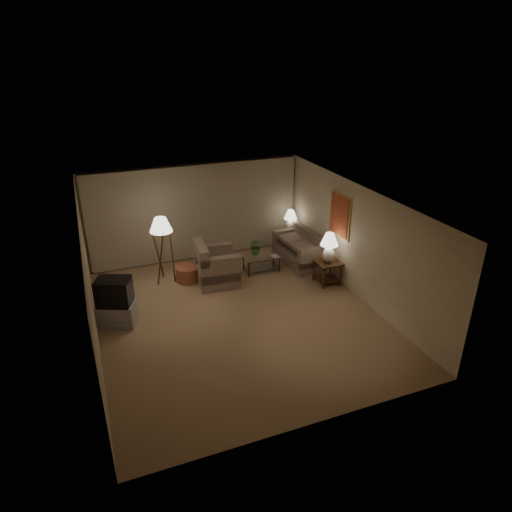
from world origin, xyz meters
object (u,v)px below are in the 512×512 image
(side_table_far, at_px, (290,238))
(ottoman, at_px, (188,274))
(sofa, at_px, (298,251))
(floor_lamp, at_px, (163,249))
(side_table_near, at_px, (327,268))
(armchair, at_px, (217,267))
(table_lamp_far, at_px, (291,219))
(coffee_table, at_px, (261,262))
(crt_tv, at_px, (114,292))
(table_lamp_near, at_px, (329,245))
(tv_cabinet, at_px, (117,314))
(vase, at_px, (256,255))

(side_table_far, distance_m, ottoman, 3.39)
(sofa, bearing_deg, floor_lamp, -97.46)
(side_table_near, height_order, ottoman, side_table_near)
(armchair, distance_m, ottoman, 0.82)
(side_table_far, relative_size, table_lamp_far, 0.91)
(side_table_far, bearing_deg, armchair, -155.37)
(side_table_near, height_order, floor_lamp, floor_lamp)
(coffee_table, bearing_deg, crt_tv, -162.02)
(floor_lamp, relative_size, ottoman, 2.89)
(armchair, distance_m, side_table_far, 2.86)
(side_table_near, xyz_separation_m, coffee_table, (-1.30, 1.25, -0.14))
(table_lamp_far, bearing_deg, side_table_far, 0.00)
(armchair, xyz_separation_m, side_table_near, (2.60, -1.03, -0.02))
(side_table_far, relative_size, table_lamp_near, 0.78)
(coffee_table, xyz_separation_m, tv_cabinet, (-3.90, -1.26, -0.03))
(side_table_near, bearing_deg, tv_cabinet, -179.84)
(tv_cabinet, height_order, vase, vase)
(tv_cabinet, distance_m, ottoman, 2.39)
(table_lamp_near, bearing_deg, table_lamp_far, 90.00)
(armchair, xyz_separation_m, vase, (1.15, 0.22, 0.04))
(crt_tv, bearing_deg, tv_cabinet, 0.00)
(side_table_near, bearing_deg, crt_tv, -179.84)
(crt_tv, bearing_deg, vase, 41.81)
(sofa, xyz_separation_m, armchair, (-2.45, -0.32, 0.07))
(side_table_near, distance_m, vase, 1.92)
(armchair, height_order, ottoman, armchair)
(sofa, height_order, crt_tv, crt_tv)
(table_lamp_far, distance_m, vase, 1.82)
(armchair, bearing_deg, side_table_far, -60.34)
(sofa, height_order, tv_cabinet, sofa)
(side_table_far, distance_m, tv_cabinet, 5.67)
(crt_tv, bearing_deg, table_lamp_far, 46.50)
(floor_lamp, xyz_separation_m, ottoman, (0.55, -0.18, -0.71))
(sofa, xyz_separation_m, vase, (-1.30, -0.10, 0.12))
(sofa, relative_size, ottoman, 2.92)
(side_table_near, distance_m, crt_tv, 5.21)
(sofa, distance_m, table_lamp_near, 1.52)
(side_table_far, distance_m, coffee_table, 1.63)
(crt_tv, height_order, ottoman, crt_tv)
(coffee_table, height_order, tv_cabinet, tv_cabinet)
(ottoman, bearing_deg, floor_lamp, 161.62)
(floor_lamp, bearing_deg, side_table_near, -22.61)
(sofa, distance_m, floor_lamp, 3.73)
(crt_tv, bearing_deg, ottoman, 59.94)
(armchair, relative_size, crt_tv, 1.46)
(vase, bearing_deg, side_table_far, 33.97)
(sofa, distance_m, tv_cabinet, 5.23)
(armchair, height_order, table_lamp_far, table_lamp_far)
(coffee_table, relative_size, tv_cabinet, 1.10)
(sofa, bearing_deg, ottoman, -94.81)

